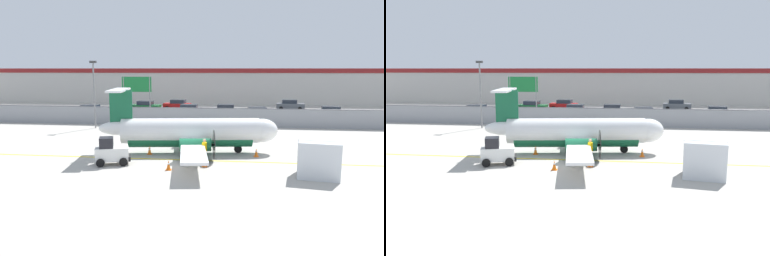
# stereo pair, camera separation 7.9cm
# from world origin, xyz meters

# --- Properties ---
(ground_plane) EXTENTS (140.00, 140.00, 0.01)m
(ground_plane) POSITION_xyz_m (0.00, 2.00, 0.00)
(ground_plane) COLOR #ADA89E
(perimeter_fence) EXTENTS (98.00, 0.10, 2.10)m
(perimeter_fence) POSITION_xyz_m (0.00, 18.00, 1.12)
(perimeter_fence) COLOR gray
(perimeter_fence) RESTS_ON ground
(parking_lot_strip) EXTENTS (98.00, 17.00, 0.12)m
(parking_lot_strip) POSITION_xyz_m (0.00, 29.50, 0.06)
(parking_lot_strip) COLOR #38383A
(parking_lot_strip) RESTS_ON ground
(background_building) EXTENTS (91.00, 8.10, 6.50)m
(background_building) POSITION_xyz_m (0.00, 47.99, 3.26)
(background_building) COLOR beige
(background_building) RESTS_ON ground
(commuter_airplane) EXTENTS (13.73, 16.06, 4.92)m
(commuter_airplane) POSITION_xyz_m (0.05, 4.28, 1.60)
(commuter_airplane) COLOR white
(commuter_airplane) RESTS_ON ground
(baggage_tug) EXTENTS (2.55, 1.93, 1.88)m
(baggage_tug) POSITION_xyz_m (-5.03, 0.12, 0.86)
(baggage_tug) COLOR silver
(baggage_tug) RESTS_ON ground
(ground_crew_worker) EXTENTS (0.41, 0.55, 1.70)m
(ground_crew_worker) POSITION_xyz_m (1.18, 1.32, 0.95)
(ground_crew_worker) COLOR #191E4C
(ground_crew_worker) RESTS_ON ground
(cargo_container) EXTENTS (2.70, 2.37, 2.20)m
(cargo_container) POSITION_xyz_m (8.26, -1.17, 1.10)
(cargo_container) COLOR silver
(cargo_container) RESTS_ON ground
(traffic_cone_near_left) EXTENTS (0.36, 0.36, 0.64)m
(traffic_cone_near_left) POSITION_xyz_m (4.80, 3.69, 0.31)
(traffic_cone_near_left) COLOR orange
(traffic_cone_near_left) RESTS_ON ground
(traffic_cone_near_right) EXTENTS (0.36, 0.36, 0.64)m
(traffic_cone_near_right) POSITION_xyz_m (-3.20, 3.43, 0.31)
(traffic_cone_near_right) COLOR orange
(traffic_cone_near_right) RESTS_ON ground
(traffic_cone_far_left) EXTENTS (0.36, 0.36, 0.64)m
(traffic_cone_far_left) POSITION_xyz_m (1.29, 0.33, 0.31)
(traffic_cone_far_left) COLOR orange
(traffic_cone_far_left) RESTS_ON ground
(traffic_cone_far_right) EXTENTS (0.36, 0.36, 0.64)m
(traffic_cone_far_right) POSITION_xyz_m (-0.93, -0.78, 0.31)
(traffic_cone_far_right) COLOR orange
(traffic_cone_far_right) RESTS_ON ground
(parked_car_0) EXTENTS (4.21, 2.01, 1.58)m
(parked_car_0) POSITION_xyz_m (-16.10, 23.69, 0.89)
(parked_car_0) COLOR navy
(parked_car_0) RESTS_ON parking_lot_strip
(parked_car_1) EXTENTS (4.31, 2.24, 1.58)m
(parked_car_1) POSITION_xyz_m (-10.36, 30.57, 0.89)
(parked_car_1) COLOR #19662D
(parked_car_1) RESTS_ON parking_lot_strip
(parked_car_2) EXTENTS (4.34, 2.30, 1.58)m
(parked_car_2) POSITION_xyz_m (-6.11, 33.51, 0.89)
(parked_car_2) COLOR red
(parked_car_2) RESTS_ON parking_lot_strip
(parked_car_3) EXTENTS (4.23, 2.06, 1.58)m
(parked_car_3) POSITION_xyz_m (-3.15, 25.97, 0.89)
(parked_car_3) COLOR red
(parked_car_3) RESTS_ON parking_lot_strip
(parked_car_4) EXTENTS (4.23, 2.06, 1.58)m
(parked_car_4) POSITION_xyz_m (1.53, 26.77, 0.89)
(parked_car_4) COLOR gray
(parked_car_4) RESTS_ON parking_lot_strip
(parked_car_5) EXTENTS (4.31, 2.23, 1.58)m
(parked_car_5) POSITION_xyz_m (5.54, 23.56, 0.89)
(parked_car_5) COLOR black
(parked_car_5) RESTS_ON parking_lot_strip
(parked_car_6) EXTENTS (4.33, 2.28, 1.58)m
(parked_car_6) POSITION_xyz_m (11.25, 35.56, 0.89)
(parked_car_6) COLOR slate
(parked_car_6) RESTS_ON parking_lot_strip
(parked_car_7) EXTENTS (4.39, 2.43, 1.58)m
(parked_car_7) POSITION_xyz_m (14.97, 25.80, 0.89)
(parked_car_7) COLOR black
(parked_car_7) RESTS_ON parking_lot_strip
(apron_light_pole) EXTENTS (0.70, 0.30, 7.27)m
(apron_light_pole) POSITION_xyz_m (-12.14, 15.16, 4.30)
(apron_light_pole) COLOR slate
(apron_light_pole) RESTS_ON ground
(highway_sign) EXTENTS (3.60, 0.14, 5.50)m
(highway_sign) POSITION_xyz_m (-8.73, 19.88, 4.14)
(highway_sign) COLOR slate
(highway_sign) RESTS_ON ground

